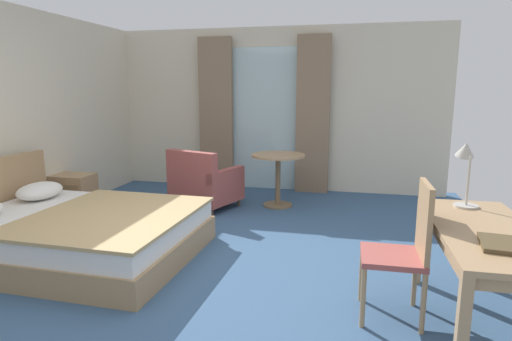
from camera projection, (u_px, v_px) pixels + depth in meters
ground at (200, 280)px, 3.75m from camera, size 5.70×7.50×0.10m
wall_back at (275, 110)px, 6.84m from camera, size 5.30×0.12×2.55m
balcony_glass_door at (264, 119)px, 6.83m from camera, size 1.12×0.02×2.24m
curtain_panel_left at (216, 114)px, 6.89m from camera, size 0.54×0.10×2.40m
curtain_panel_right at (313, 116)px, 6.54m from camera, size 0.51×0.10×2.40m
bed at (73, 231)px, 4.16m from camera, size 2.27×1.75×0.89m
nightstand at (74, 194)px, 5.60m from camera, size 0.50×0.38×0.51m
writing_desk at (485, 241)px, 2.76m from camera, size 0.65×1.47×0.73m
desk_chair at (406, 245)px, 2.96m from camera, size 0.43×0.43×0.99m
desk_lamp at (466, 161)px, 3.29m from camera, size 0.18×0.32×0.50m
closed_book at (502, 244)px, 2.43m from camera, size 0.26×0.33×0.03m
armchair_by_window at (204, 184)px, 5.80m from camera, size 0.98×0.94×0.81m
round_cafe_table at (278, 168)px, 5.86m from camera, size 0.74×0.74×0.73m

